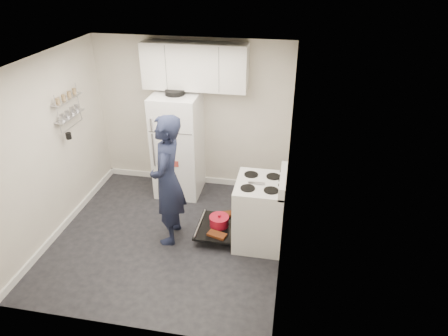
% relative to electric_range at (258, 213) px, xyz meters
% --- Properties ---
extents(room, '(3.21, 3.21, 2.51)m').
position_rel_electric_range_xyz_m(room, '(-1.29, -0.12, 0.74)').
color(room, black).
rests_on(room, ground).
extents(electric_range, '(0.66, 0.76, 1.10)m').
position_rel_electric_range_xyz_m(electric_range, '(0.00, 0.00, 0.00)').
color(electric_range, silver).
rests_on(electric_range, ground).
extents(open_oven_door, '(0.55, 0.73, 0.22)m').
position_rel_electric_range_xyz_m(open_oven_door, '(-0.57, 0.01, -0.28)').
color(open_oven_door, black).
rests_on(open_oven_door, ground).
extents(refrigerator, '(0.72, 0.74, 1.77)m').
position_rel_electric_range_xyz_m(refrigerator, '(-1.44, 1.10, 0.39)').
color(refrigerator, white).
rests_on(refrigerator, ground).
extents(upper_cabinets, '(1.60, 0.33, 0.70)m').
position_rel_electric_range_xyz_m(upper_cabinets, '(-1.16, 1.28, 1.63)').
color(upper_cabinets, silver).
rests_on(upper_cabinets, room).
extents(wall_shelf_rack, '(0.14, 0.60, 0.61)m').
position_rel_electric_range_xyz_m(wall_shelf_rack, '(-2.78, 0.34, 1.21)').
color(wall_shelf_rack, '#B2B2B7').
rests_on(wall_shelf_rack, room).
extents(person, '(0.51, 0.72, 1.86)m').
position_rel_electric_range_xyz_m(person, '(-1.22, -0.15, 0.46)').
color(person, '#171D35').
rests_on(person, ground).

